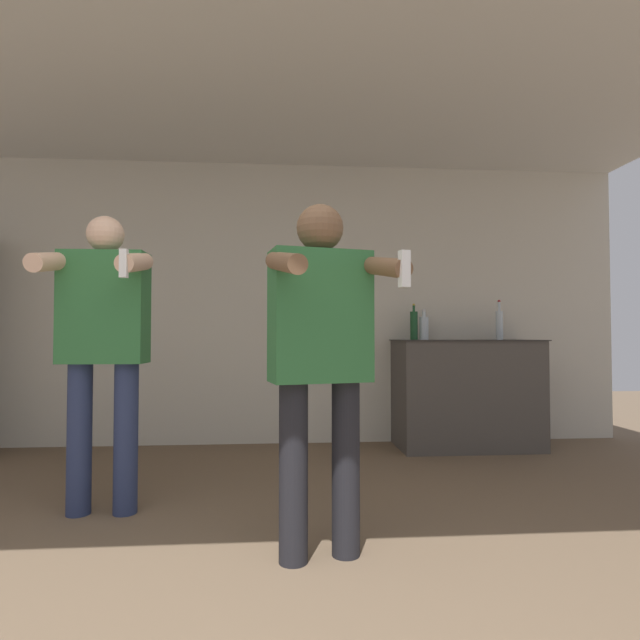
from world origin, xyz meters
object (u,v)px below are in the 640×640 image
bottle_dark_rum (424,327)px  bottle_green_wine (499,324)px  person_woman_foreground (321,346)px  bottle_amber_bourbon (414,325)px  person_man_side (103,335)px

bottle_dark_rum → bottle_green_wine: size_ratio=0.76×
person_woman_foreground → bottle_green_wine: bearing=50.4°
bottle_amber_bourbon → bottle_green_wine: 0.78m
bottle_amber_bourbon → bottle_dark_rum: (0.09, 0.00, -0.02)m
bottle_amber_bourbon → bottle_green_wine: bearing=0.0°
bottle_dark_rum → person_man_side: 2.71m
bottle_amber_bourbon → person_man_side: (-2.15, -1.51, -0.09)m
bottle_green_wine → person_man_side: bearing=-152.7°
bottle_amber_bourbon → person_man_side: size_ratio=0.20×
person_woman_foreground → bottle_amber_bourbon: bearing=65.1°
bottle_amber_bourbon → person_woman_foreground: person_woman_foreground is taller
person_man_side → bottle_amber_bourbon: bearing=35.2°
bottle_dark_rum → person_woman_foreground: bearing=-116.8°
bottle_amber_bourbon → bottle_dark_rum: size_ratio=1.18×
bottle_amber_bourbon → bottle_green_wine: bottle_green_wine is taller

